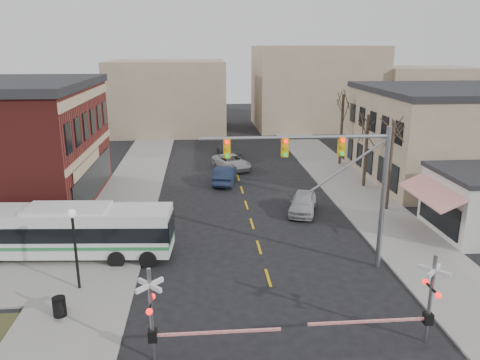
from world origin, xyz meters
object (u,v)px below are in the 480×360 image
at_px(traffic_signal_mast, 335,170).
at_px(trash_bin, 59,307).
at_px(pedestrian_near, 128,244).
at_px(rr_crossing_west, 163,316).
at_px(street_lamp, 74,232).
at_px(car_b, 225,175).
at_px(transit_bus, 70,231).
at_px(car_a, 303,203).
at_px(pedestrian_far, 99,227).
at_px(car_c, 232,162).
at_px(car_d, 229,150).
at_px(rr_crossing_east, 420,300).

xyz_separation_m(traffic_signal_mast, trash_bin, (-13.69, -3.84, -5.17)).
bearing_deg(trash_bin, pedestrian_near, 69.77).
bearing_deg(rr_crossing_west, traffic_signal_mast, 39.69).
bearing_deg(traffic_signal_mast, trash_bin, -164.33).
height_order(street_lamp, car_b, street_lamp).
bearing_deg(trash_bin, transit_bus, 99.58).
xyz_separation_m(rr_crossing_west, car_a, (9.12, 16.28, -1.19)).
xyz_separation_m(street_lamp, pedestrian_far, (-0.13, 5.96, -2.11)).
distance_m(transit_bus, street_lamp, 4.36).
bearing_deg(car_c, car_d, 64.87).
xyz_separation_m(car_d, pedestrian_far, (-9.65, -23.04, 0.32)).
xyz_separation_m(car_b, car_c, (0.97, 5.20, -0.10)).
bearing_deg(pedestrian_near, pedestrian_far, 43.13).
relative_size(traffic_signal_mast, trash_bin, 11.07).
relative_size(rr_crossing_east, trash_bin, 6.15).
distance_m(transit_bus, rr_crossing_east, 19.14).
distance_m(traffic_signal_mast, car_c, 23.40).
bearing_deg(car_d, street_lamp, -117.11).
bearing_deg(rr_crossing_west, rr_crossing_east, 1.26).
distance_m(transit_bus, car_b, 17.71).
bearing_deg(pedestrian_far, trash_bin, -131.12).
xyz_separation_m(car_a, pedestrian_near, (-11.87, -6.80, 0.11)).
bearing_deg(car_d, pedestrian_far, -121.66).
distance_m(transit_bus, car_a, 16.55).
xyz_separation_m(trash_bin, car_a, (14.12, 12.90, 0.20)).
xyz_separation_m(rr_crossing_east, car_c, (-5.80, 29.48, -1.26)).
xyz_separation_m(trash_bin, pedestrian_near, (2.25, 6.10, 0.31)).
height_order(car_a, car_c, car_a).
xyz_separation_m(street_lamp, trash_bin, (-0.26, -2.53, -2.60)).
xyz_separation_m(trash_bin, car_b, (8.72, 21.13, 0.23)).
height_order(traffic_signal_mast, rr_crossing_west, traffic_signal_mast).
relative_size(car_b, pedestrian_near, 3.21).
distance_m(car_b, pedestrian_near, 16.37).
height_order(car_a, car_d, car_a).
distance_m(transit_bus, car_c, 22.66).
height_order(car_b, pedestrian_far, pedestrian_far).
relative_size(street_lamp, pedestrian_near, 2.80).
relative_size(transit_bus, pedestrian_near, 7.84).
xyz_separation_m(car_a, car_b, (-5.39, 8.23, 0.03)).
bearing_deg(transit_bus, car_b, 56.31).
relative_size(pedestrian_near, pedestrian_far, 0.80).
bearing_deg(car_a, car_d, 120.69).
xyz_separation_m(car_c, pedestrian_near, (-7.44, -20.23, 0.17)).
bearing_deg(rr_crossing_west, trash_bin, 145.92).
height_order(street_lamp, trash_bin, street_lamp).
distance_m(transit_bus, rr_crossing_west, 11.53).
distance_m(rr_crossing_west, car_c, 30.11).
bearing_deg(traffic_signal_mast, car_a, 87.31).
distance_m(rr_crossing_west, car_d, 35.26).
distance_m(transit_bus, trash_bin, 6.61).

